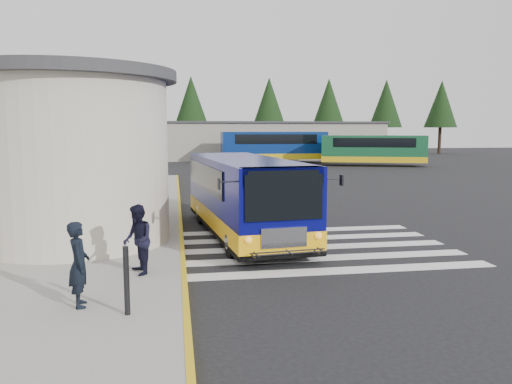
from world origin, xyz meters
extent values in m
plane|color=black|center=(0.00, 0.00, 0.00)|extent=(140.00, 140.00, 0.00)
cube|color=gray|center=(-9.00, 4.00, 0.07)|extent=(10.00, 34.00, 0.15)
cube|color=gold|center=(-4.05, 4.00, 0.08)|extent=(0.12, 34.00, 0.16)
cylinder|color=beige|center=(-7.00, 0.50, 2.40)|extent=(5.20, 5.20, 4.50)
cylinder|color=#38383A|center=(-7.00, 0.50, 4.80)|extent=(5.80, 5.80, 0.30)
cube|color=black|center=(-6.48, 5.00, 1.25)|extent=(0.08, 1.20, 2.20)
cube|color=#38383A|center=(-6.00, 5.00, 2.55)|extent=(1.20, 1.80, 0.12)
cube|color=silver|center=(-0.50, -3.20, 0.01)|extent=(8.00, 0.55, 0.01)
cube|color=silver|center=(-0.50, -2.00, 0.01)|extent=(8.00, 0.55, 0.01)
cube|color=silver|center=(-0.50, -0.80, 0.01)|extent=(8.00, 0.55, 0.01)
cube|color=silver|center=(-0.50, 0.40, 0.01)|extent=(8.00, 0.55, 0.01)
cube|color=silver|center=(-0.50, 1.60, 0.01)|extent=(8.00, 0.55, 0.01)
cube|color=gray|center=(6.00, 42.00, 2.00)|extent=(26.00, 8.00, 4.00)
cube|color=#38383A|center=(6.00, 42.00, 4.10)|extent=(26.40, 8.40, 0.20)
cylinder|color=black|center=(-22.00, 50.00, 1.80)|extent=(0.44, 0.44, 3.60)
cone|color=black|center=(-22.00, 50.00, 6.80)|extent=(4.40, 4.40, 6.40)
cylinder|color=black|center=(-12.00, 50.00, 1.80)|extent=(0.44, 0.44, 3.60)
cone|color=black|center=(-12.00, 50.00, 6.80)|extent=(4.40, 4.40, 6.40)
cylinder|color=black|center=(-2.00, 50.00, 1.80)|extent=(0.44, 0.44, 3.60)
cone|color=black|center=(-2.00, 50.00, 6.80)|extent=(4.40, 4.40, 6.40)
cylinder|color=black|center=(8.00, 50.00, 1.80)|extent=(0.44, 0.44, 3.60)
cone|color=black|center=(8.00, 50.00, 6.80)|extent=(4.40, 4.40, 6.40)
cylinder|color=black|center=(16.00, 50.00, 1.80)|extent=(0.44, 0.44, 3.60)
cone|color=black|center=(16.00, 50.00, 6.80)|extent=(4.40, 4.40, 6.40)
cylinder|color=black|center=(24.00, 50.00, 1.80)|extent=(0.44, 0.44, 3.60)
cone|color=black|center=(24.00, 50.00, 6.80)|extent=(4.40, 4.40, 6.40)
cylinder|color=black|center=(32.00, 50.00, 1.80)|extent=(0.44, 0.44, 3.60)
cone|color=black|center=(32.00, 50.00, 6.80)|extent=(4.40, 4.40, 6.40)
cube|color=#080961|center=(-2.08, 1.22, 1.39)|extent=(3.06, 8.15, 2.08)
cube|color=#F8B110|center=(-2.08, 1.22, 0.60)|extent=(3.09, 8.18, 0.49)
cube|color=black|center=(-2.08, 1.22, 0.31)|extent=(3.08, 8.17, 0.19)
cube|color=black|center=(-1.65, -2.75, 1.72)|extent=(1.94, 0.26, 1.10)
cube|color=silver|center=(-1.65, -2.76, 0.75)|extent=(1.15, 0.18, 0.49)
cube|color=black|center=(-3.28, 1.80, 1.81)|extent=(0.67, 5.80, 0.80)
cube|color=black|center=(-1.04, 2.05, 1.81)|extent=(0.67, 5.80, 0.80)
cylinder|color=black|center=(-2.76, -1.52, 0.42)|extent=(0.36, 0.87, 0.85)
cylinder|color=black|center=(-0.83, -1.31, 0.42)|extent=(0.36, 0.87, 0.85)
cylinder|color=black|center=(-3.30, 3.40, 0.42)|extent=(0.36, 0.87, 0.85)
cylinder|color=black|center=(-1.36, 3.61, 0.42)|extent=(0.36, 0.87, 0.85)
cube|color=black|center=(-3.20, -2.77, 2.08)|extent=(0.06, 0.16, 0.27)
cube|color=black|center=(-0.13, -2.43, 2.08)|extent=(0.06, 0.16, 0.27)
imported|color=black|center=(-5.94, -5.11, 0.93)|extent=(0.47, 0.63, 1.55)
imported|color=black|center=(-5.04, -3.22, 0.93)|extent=(0.78, 0.89, 1.55)
cylinder|color=black|center=(-5.06, -5.67, 0.75)|extent=(0.10, 0.10, 1.21)
cube|color=navy|center=(5.52, 34.44, 1.78)|extent=(10.33, 2.89, 2.64)
cube|color=gold|center=(5.52, 34.44, 0.71)|extent=(10.37, 2.93, 0.57)
cube|color=black|center=(5.52, 34.44, 2.41)|extent=(8.04, 2.94, 0.92)
cube|color=#144D2B|center=(13.79, 29.33, 1.60)|extent=(9.63, 5.43, 2.37)
cube|color=gold|center=(13.79, 29.33, 0.64)|extent=(9.67, 5.47, 0.52)
cube|color=black|center=(13.79, 29.33, 2.17)|extent=(7.69, 4.81, 0.83)
camera|label=1|loc=(-4.20, -14.21, 3.33)|focal=35.00mm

